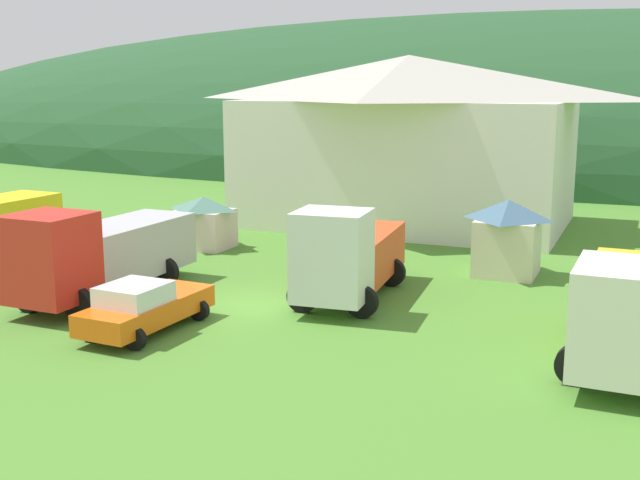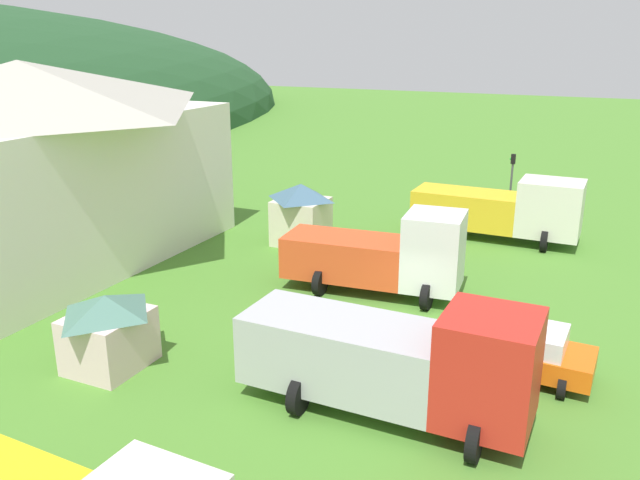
# 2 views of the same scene
# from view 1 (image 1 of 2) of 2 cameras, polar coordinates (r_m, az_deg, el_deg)

# --- Properties ---
(ground_plane) EXTENTS (200.00, 200.00, 0.00)m
(ground_plane) POSITION_cam_1_polar(r_m,az_deg,el_deg) (28.49, -5.46, -4.62)
(ground_plane) COLOR #4C842D
(forested_hill_backdrop) EXTENTS (165.53, 60.00, 28.99)m
(forested_hill_backdrop) POSITION_cam_1_polar(r_m,az_deg,el_deg) (84.82, 14.02, 5.76)
(forested_hill_backdrop) COLOR #234C28
(forested_hill_backdrop) RESTS_ON ground
(depot_building) EXTENTS (18.31, 11.70, 9.19)m
(depot_building) POSITION_cam_1_polar(r_m,az_deg,el_deg) (44.19, 6.30, 7.30)
(depot_building) COLOR white
(depot_building) RESTS_ON ground
(play_shed_cream) EXTENTS (2.62, 2.65, 3.11)m
(play_shed_cream) POSITION_cam_1_polar(r_m,az_deg,el_deg) (33.13, 13.31, 0.25)
(play_shed_cream) COLOR beige
(play_shed_cream) RESTS_ON ground
(play_shed_pink) EXTENTS (2.64, 2.31, 2.47)m
(play_shed_pink) POSITION_cam_1_polar(r_m,az_deg,el_deg) (37.99, -8.31, 1.33)
(play_shed_pink) COLOR beige
(play_shed_pink) RESTS_ON ground
(crane_truck_red) EXTENTS (3.35, 8.22, 3.51)m
(crane_truck_red) POSITION_cam_1_polar(r_m,az_deg,el_deg) (29.77, -15.66, -0.82)
(crane_truck_red) COLOR red
(crane_truck_red) RESTS_ON ground
(heavy_rig_white) EXTENTS (3.58, 7.46, 3.59)m
(heavy_rig_white) POSITION_cam_1_polar(r_m,az_deg,el_deg) (28.46, 2.01, -1.03)
(heavy_rig_white) COLOR white
(heavy_rig_white) RESTS_ON ground
(heavy_rig_striped) EXTENTS (3.40, 8.46, 3.33)m
(heavy_rig_striped) POSITION_cam_1_polar(r_m,az_deg,el_deg) (23.56, 21.36, -4.50)
(heavy_rig_striped) COLOR silver
(heavy_rig_striped) RESTS_ON ground
(service_pickup_orange) EXTENTS (2.51, 4.99, 1.66)m
(service_pickup_orange) POSITION_cam_1_polar(r_m,az_deg,el_deg) (25.72, -12.53, -4.69)
(service_pickup_orange) COLOR orange
(service_pickup_orange) RESTS_ON ground
(traffic_cone_near_pickup) EXTENTS (0.36, 0.36, 0.46)m
(traffic_cone_near_pickup) POSITION_cam_1_polar(r_m,az_deg,el_deg) (30.59, -21.42, -4.25)
(traffic_cone_near_pickup) COLOR orange
(traffic_cone_near_pickup) RESTS_ON ground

